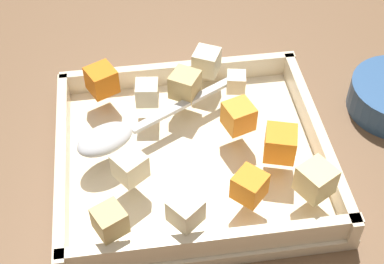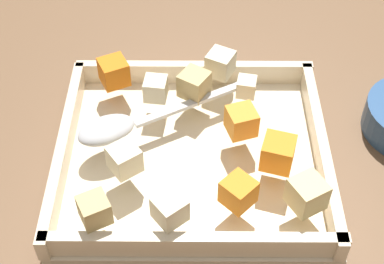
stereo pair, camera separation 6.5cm
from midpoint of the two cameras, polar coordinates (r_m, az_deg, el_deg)
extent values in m
plane|color=brown|center=(0.68, -2.50, -3.54)|extent=(4.00, 4.00, 0.00)
cube|color=beige|center=(0.68, -2.71, -2.87)|extent=(0.31, 0.28, 0.01)
cube|color=beige|center=(0.76, -3.86, 5.83)|extent=(0.31, 0.01, 0.03)
cube|color=beige|center=(0.58, -1.36, -11.33)|extent=(0.31, 0.01, 0.03)
cube|color=beige|center=(0.69, 9.76, -0.29)|extent=(0.01, 0.28, 0.03)
cube|color=beige|center=(0.67, -15.58, -2.90)|extent=(0.01, 0.28, 0.03)
cube|color=orange|center=(0.59, 2.68, -5.63)|extent=(0.04, 0.04, 0.03)
cube|color=orange|center=(0.71, -11.65, 5.01)|extent=(0.04, 0.04, 0.03)
cube|color=orange|center=(0.63, 5.98, -1.31)|extent=(0.04, 0.04, 0.03)
cube|color=orange|center=(0.65, 1.91, 1.45)|extent=(0.04, 0.04, 0.03)
cube|color=tan|center=(0.69, -3.43, 4.66)|extent=(0.04, 0.04, 0.03)
cube|color=tan|center=(0.57, -11.50, -8.92)|extent=(0.04, 0.04, 0.03)
cube|color=beige|center=(0.69, -7.21, 3.82)|extent=(0.03, 0.03, 0.03)
cube|color=beige|center=(0.61, -9.27, -3.59)|extent=(0.04, 0.04, 0.03)
cube|color=#E0CC89|center=(0.60, 9.36, -4.96)|extent=(0.05, 0.05, 0.03)
cube|color=beige|center=(0.70, 1.85, 4.92)|extent=(0.03, 0.03, 0.02)
cube|color=beige|center=(0.57, -3.92, -8.12)|extent=(0.04, 0.04, 0.03)
cube|color=beige|center=(0.73, -1.08, 6.98)|extent=(0.04, 0.04, 0.03)
ellipsoid|color=silver|center=(0.65, -11.56, -0.87)|extent=(0.08, 0.07, 0.02)
cube|color=silver|center=(0.69, -3.27, 2.83)|extent=(0.14, 0.08, 0.01)
camera|label=1|loc=(0.03, -92.87, -3.03)|focal=53.08mm
camera|label=2|loc=(0.03, 87.13, 3.03)|focal=53.08mm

